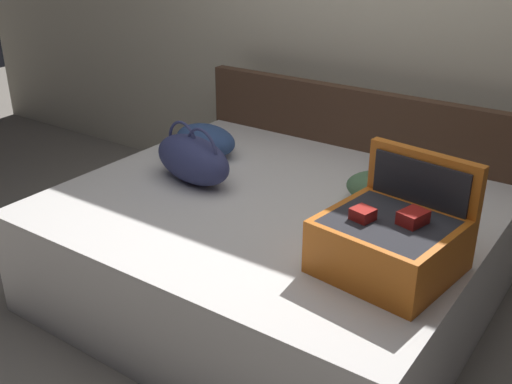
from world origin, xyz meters
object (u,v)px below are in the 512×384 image
object	(u,v)px
duffel_bag	(193,159)
pillow_near_headboard	(386,189)
hard_case_large	(392,238)
bed	(271,250)
pillow_center_head	(205,140)

from	to	relation	value
duffel_bag	pillow_near_headboard	world-z (taller)	duffel_bag
hard_case_large	pillow_near_headboard	size ratio (longest dim) A/B	1.39
bed	pillow_center_head	xyz separation A→B (m)	(-0.69, 0.32, 0.37)
pillow_center_head	duffel_bag	bearing A→B (deg)	-59.80
pillow_near_headboard	pillow_center_head	world-z (taller)	pillow_center_head
hard_case_large	pillow_center_head	world-z (taller)	hard_case_large
hard_case_large	bed	bearing A→B (deg)	168.23
pillow_near_headboard	pillow_center_head	size ratio (longest dim) A/B	0.94
hard_case_large	pillow_near_headboard	world-z (taller)	hard_case_large
hard_case_large	pillow_near_headboard	xyz separation A→B (m)	(-0.26, 0.55, -0.06)
bed	pillow_center_head	distance (m)	0.85
hard_case_large	duffel_bag	bearing A→B (deg)	176.91
hard_case_large	pillow_center_head	distance (m)	1.55
bed	pillow_center_head	size ratio (longest dim) A/B	4.93
pillow_near_headboard	pillow_center_head	distance (m)	1.17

